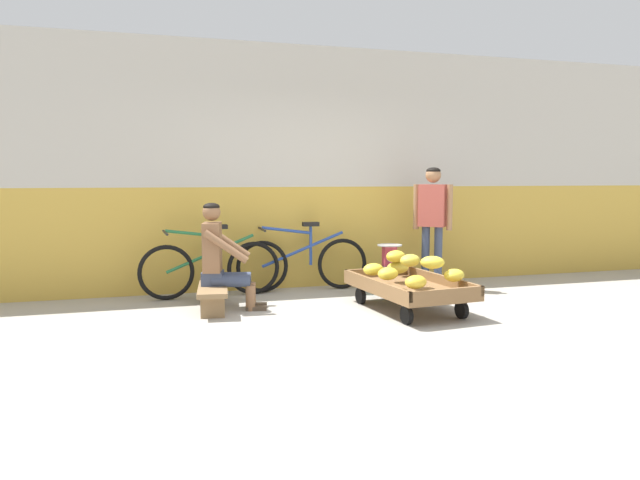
# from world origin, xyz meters

# --- Properties ---
(ground_plane) EXTENTS (80.00, 80.00, 0.00)m
(ground_plane) POSITION_xyz_m (0.00, 0.00, 0.00)
(ground_plane) COLOR #A39E93
(back_wall) EXTENTS (16.00, 0.30, 3.04)m
(back_wall) POSITION_xyz_m (0.00, 2.62, 1.52)
(back_wall) COLOR gold
(back_wall) RESTS_ON ground
(banana_cart) EXTENTS (0.98, 1.52, 0.36)m
(banana_cart) POSITION_xyz_m (0.69, 0.84, 0.24)
(banana_cart) COLOR brown
(banana_cart) RESTS_ON ground
(banana_pile) EXTENTS (0.93, 1.48, 0.26)m
(banana_pile) POSITION_xyz_m (0.67, 0.81, 0.47)
(banana_pile) COLOR yellow
(banana_pile) RESTS_ON banana_cart
(low_bench) EXTENTS (0.43, 1.13, 0.27)m
(low_bench) POSITION_xyz_m (-1.28, 1.49, 0.20)
(low_bench) COLOR olive
(low_bench) RESTS_ON ground
(vendor_seated) EXTENTS (0.72, 0.56, 1.14)m
(vendor_seated) POSITION_xyz_m (-1.19, 1.47, 0.57)
(vendor_seated) COLOR brown
(vendor_seated) RESTS_ON ground
(plastic_crate) EXTENTS (0.36, 0.28, 0.30)m
(plastic_crate) POSITION_xyz_m (0.90, 1.83, 0.15)
(plastic_crate) COLOR #19847F
(plastic_crate) RESTS_ON ground
(weighing_scale) EXTENTS (0.30, 0.30, 0.29)m
(weighing_scale) POSITION_xyz_m (0.90, 1.83, 0.45)
(weighing_scale) COLOR #28282D
(weighing_scale) RESTS_ON plastic_crate
(bicycle_near_left) EXTENTS (1.66, 0.48, 0.86)m
(bicycle_near_left) POSITION_xyz_m (-1.24, 2.15, 0.35)
(bicycle_near_left) COLOR black
(bicycle_near_left) RESTS_ON ground
(bicycle_far_left) EXTENTS (1.66, 0.48, 0.86)m
(bicycle_far_left) POSITION_xyz_m (-0.09, 2.24, 0.35)
(bicycle_far_left) COLOR black
(bicycle_far_left) RESTS_ON ground
(customer_adult) EXTENTS (0.39, 0.36, 1.53)m
(customer_adult) POSITION_xyz_m (1.47, 1.84, 0.95)
(customer_adult) COLOR #38425B
(customer_adult) RESTS_ON ground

